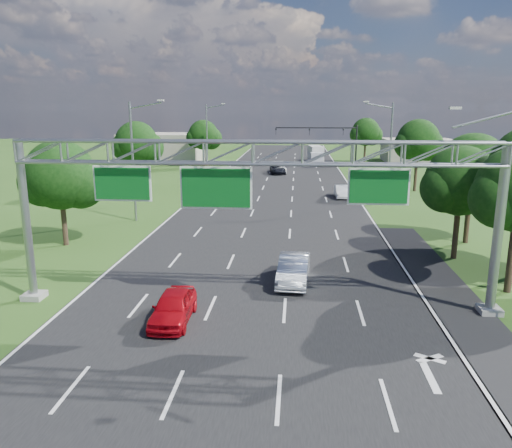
# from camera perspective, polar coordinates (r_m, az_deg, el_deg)

# --- Properties ---
(ground) EXTENTS (220.00, 220.00, 0.00)m
(ground) POSITION_cam_1_polar(r_m,az_deg,el_deg) (42.09, 1.51, 0.09)
(ground) COLOR #254715
(ground) RESTS_ON ground
(road) EXTENTS (18.00, 180.00, 0.02)m
(road) POSITION_cam_1_polar(r_m,az_deg,el_deg) (42.09, 1.51, 0.09)
(road) COLOR black
(road) RESTS_ON ground
(road_flare) EXTENTS (3.00, 30.00, 0.02)m
(road_flare) POSITION_cam_1_polar(r_m,az_deg,el_deg) (27.84, 21.15, -7.75)
(road_flare) COLOR black
(road_flare) RESTS_ON ground
(sign_gantry) EXTENTS (23.50, 1.00, 9.56)m
(sign_gantry) POSITION_cam_1_polar(r_m,az_deg,el_deg) (23.17, -0.12, 6.66)
(sign_gantry) COLOR gray
(sign_gantry) RESTS_ON ground
(traffic_signal) EXTENTS (12.21, 0.24, 7.00)m
(traffic_signal) POSITION_cam_1_polar(r_m,az_deg,el_deg) (76.24, 8.76, 9.74)
(traffic_signal) COLOR black
(traffic_signal) RESTS_ON ground
(streetlight_l_near) EXTENTS (2.97, 0.22, 10.16)m
(streetlight_l_near) POSITION_cam_1_polar(r_m,az_deg,el_deg) (43.31, -13.68, 7.57)
(streetlight_l_near) COLOR gray
(streetlight_l_near) RESTS_ON ground
(streetlight_l_far) EXTENTS (2.97, 0.22, 10.16)m
(streetlight_l_far) POSITION_cam_1_polar(r_m,az_deg,el_deg) (77.24, -5.49, 10.18)
(streetlight_l_far) COLOR gray
(streetlight_l_far) RESTS_ON ground
(streetlight_r_mid) EXTENTS (2.97, 0.22, 10.16)m
(streetlight_r_mid) POSITION_cam_1_polar(r_m,az_deg,el_deg) (51.88, 14.90, 8.37)
(streetlight_r_mid) COLOR gray
(streetlight_r_mid) RESTS_ON ground
(tree_cluster_right) EXTENTS (9.91, 14.60, 8.68)m
(tree_cluster_right) POSITION_cam_1_polar(r_m,az_deg,el_deg) (32.89, 27.15, 4.37)
(tree_cluster_right) COLOR #2D2116
(tree_cluster_right) RESTS_ON ground
(tree_verge_la) EXTENTS (5.76, 4.80, 7.40)m
(tree_verge_la) POSITION_cam_1_polar(r_m,az_deg,el_deg) (37.04, -21.33, 4.88)
(tree_verge_la) COLOR #2D2116
(tree_verge_la) RESTS_ON ground
(tree_verge_lb) EXTENTS (5.76, 4.80, 8.06)m
(tree_verge_lb) POSITION_cam_1_polar(r_m,az_deg,el_deg) (59.00, -13.41, 8.82)
(tree_verge_lb) COLOR #2D2116
(tree_verge_lb) RESTS_ON ground
(tree_verge_lc) EXTENTS (5.76, 4.80, 7.62)m
(tree_verge_lc) POSITION_cam_1_polar(r_m,az_deg,el_deg) (82.51, -5.98, 9.93)
(tree_verge_lc) COLOR #2D2116
(tree_verge_lc) RESTS_ON ground
(tree_verge_rd) EXTENTS (5.76, 4.80, 8.28)m
(tree_verge_rd) POSITION_cam_1_polar(r_m,az_deg,el_deg) (60.69, 18.08, 8.85)
(tree_verge_rd) COLOR #2D2116
(tree_verge_rd) RESTS_ON ground
(tree_verge_re) EXTENTS (5.76, 4.80, 7.84)m
(tree_verge_re) POSITION_cam_1_polar(r_m,az_deg,el_deg) (89.86, 12.46, 10.10)
(tree_verge_re) COLOR #2D2116
(tree_verge_re) RESTS_ON ground
(building_left) EXTENTS (14.00, 10.00, 5.00)m
(building_left) POSITION_cam_1_polar(r_m,az_deg,el_deg) (92.46, -10.63, 8.58)
(building_left) COLOR gray
(building_left) RESTS_ON ground
(building_right) EXTENTS (12.00, 9.00, 4.00)m
(building_right) POSITION_cam_1_polar(r_m,az_deg,el_deg) (95.74, 18.01, 8.02)
(building_right) COLOR gray
(building_right) RESTS_ON ground
(red_coupe) EXTENTS (1.72, 4.16, 1.41)m
(red_coupe) POSITION_cam_1_polar(r_m,az_deg,el_deg) (23.20, -9.45, -9.35)
(red_coupe) COLOR #AD0711
(red_coupe) RESTS_ON ground
(silver_sedan) EXTENTS (1.91, 4.73, 1.53)m
(silver_sedan) POSITION_cam_1_polar(r_m,az_deg,el_deg) (27.88, 4.31, -5.18)
(silver_sedan) COLOR silver
(silver_sedan) RESTS_ON ground
(car_queue_a) EXTENTS (2.66, 5.34, 1.49)m
(car_queue_a) POSITION_cam_1_polar(r_m,az_deg,el_deg) (75.62, 2.63, 6.48)
(car_queue_a) COLOR white
(car_queue_a) RESTS_ON ground
(car_queue_b) EXTENTS (2.72, 4.86, 1.28)m
(car_queue_b) POSITION_cam_1_polar(r_m,az_deg,el_deg) (73.91, 2.52, 6.25)
(car_queue_b) COLOR black
(car_queue_b) RESTS_ON ground
(car_queue_c) EXTENTS (2.22, 4.78, 1.58)m
(car_queue_c) POSITION_cam_1_polar(r_m,az_deg,el_deg) (62.86, -4.75, 5.13)
(car_queue_c) COLOR black
(car_queue_c) RESTS_ON ground
(car_queue_d) EXTENTS (1.51, 4.04, 1.32)m
(car_queue_d) POSITION_cam_1_polar(r_m,az_deg,el_deg) (54.87, 9.77, 3.68)
(car_queue_d) COLOR white
(car_queue_d) RESTS_ON ground
(box_truck) EXTENTS (2.88, 7.69, 2.82)m
(box_truck) POSITION_cam_1_polar(r_m,az_deg,el_deg) (90.59, 6.84, 7.90)
(box_truck) COLOR beige
(box_truck) RESTS_ON ground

